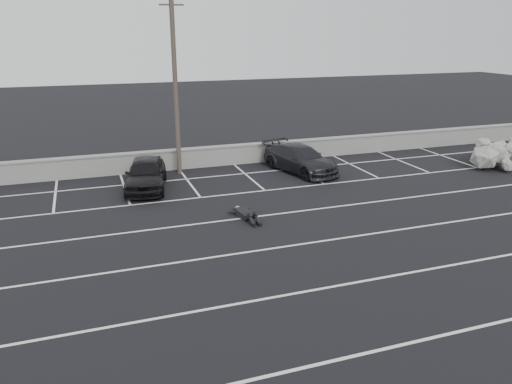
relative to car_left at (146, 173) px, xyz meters
name	(u,v)px	position (x,y,z in m)	size (l,w,h in m)	color
ground	(341,285)	(4.04, -11.08, -0.73)	(120.00, 120.00, 0.00)	black
seawall	(215,156)	(4.04, 2.92, -0.18)	(50.00, 0.45, 1.06)	gray
stall_lines	(281,230)	(3.95, -6.67, -0.72)	(36.00, 20.05, 0.01)	silver
car_left	(146,173)	(0.00, 0.00, 0.00)	(1.72, 4.27, 1.46)	black
car_right	(300,159)	(7.84, 0.33, -0.05)	(1.89, 4.65, 1.35)	black
utility_pole	(175,86)	(1.93, 2.12, 3.65)	(1.15, 0.23, 8.64)	#4C4238
trash_bin	(273,153)	(7.22, 2.52, -0.19)	(0.90, 0.90, 1.06)	#29292C
riprap_pile	(508,156)	(18.83, -2.25, -0.18)	(4.99, 3.61, 1.47)	#A5A29A
person	(243,210)	(3.10, -4.83, -0.48)	(1.27, 2.57, 0.49)	black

